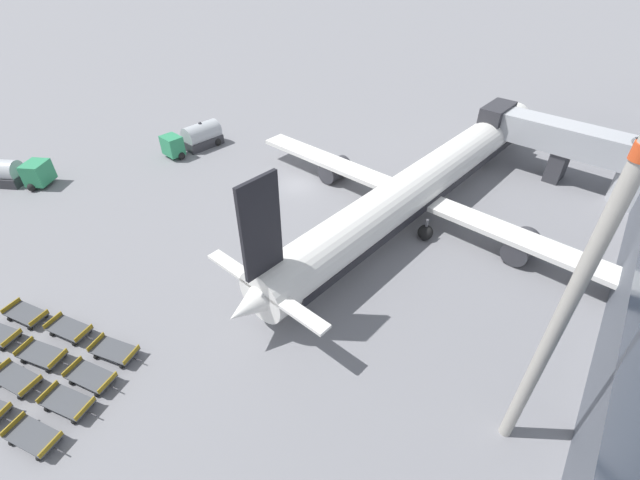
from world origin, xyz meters
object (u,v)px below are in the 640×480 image
baggage_dolly_row_mid_a_col_b (17,379)px  baggage_dolly_row_far_col_c (115,351)px  fuel_tanker_secondary (196,138)px  airplane (422,185)px  baggage_dolly_row_near_col_c (34,437)px  baggage_dolly_row_far_col_a (26,314)px  apron_light_mast (585,270)px  baggage_dolly_row_far_col_b (69,329)px  baggage_dolly_row_mid_b_col_b (42,355)px  fuel_tanker_primary (7,173)px  baggage_dolly_row_mid_b_col_c (91,377)px  baggage_dolly_row_mid_a_col_c (68,403)px

baggage_dolly_row_mid_a_col_b → baggage_dolly_row_far_col_c: size_ratio=1.00×
fuel_tanker_secondary → airplane: bearing=6.2°
baggage_dolly_row_near_col_c → baggage_dolly_row_far_col_c: size_ratio=1.00×
baggage_dolly_row_far_col_a → fuel_tanker_secondary: bearing=114.1°
airplane → baggage_dolly_row_near_col_c: (-7.08, -34.10, -2.44)m
baggage_dolly_row_far_col_a → apron_light_mast: bearing=20.6°
fuel_tanker_secondary → baggage_dolly_row_near_col_c: size_ratio=2.03×
baggage_dolly_row_near_col_c → baggage_dolly_row_far_col_b: 7.88m
airplane → baggage_dolly_row_mid_b_col_b: (-12.25, -31.01, -2.44)m
fuel_tanker_primary → baggage_dolly_row_far_col_c: 30.70m
baggage_dolly_row_far_col_b → fuel_tanker_primary: bearing=163.4°
baggage_dolly_row_far_col_c → baggage_dolly_row_far_col_a: bearing=-167.4°
fuel_tanker_primary → baggage_dolly_row_mid_b_col_c: bearing=-16.4°
baggage_dolly_row_mid_a_col_c → baggage_dolly_row_far_col_b: size_ratio=1.00×
baggage_dolly_row_mid_a_col_b → baggage_dolly_row_mid_a_col_c: bearing=13.5°
baggage_dolly_row_near_col_c → apron_light_mast: (21.11, 15.84, 11.74)m
baggage_dolly_row_near_col_c → baggage_dolly_row_mid_a_col_b: (-4.59, 1.22, 0.00)m
baggage_dolly_row_near_col_c → baggage_dolly_row_mid_b_col_c: size_ratio=1.00×
fuel_tanker_primary → baggage_dolly_row_mid_b_col_b: bearing=-20.6°
fuel_tanker_secondary → baggage_dolly_row_far_col_b: 30.17m
airplane → baggage_dolly_row_far_col_c: (-8.67, -28.04, -2.44)m
baggage_dolly_row_mid_b_col_c → baggage_dolly_row_far_col_a: (-8.72, 0.23, 0.00)m
baggage_dolly_row_mid_a_col_c → baggage_dolly_row_mid_b_col_c: size_ratio=1.00×
baggage_dolly_row_mid_b_col_c → apron_light_mast: apron_light_mast is taller
fuel_tanker_primary → baggage_dolly_row_mid_b_col_b: size_ratio=2.29×
fuel_tanker_secondary → baggage_dolly_row_near_col_c: fuel_tanker_secondary is taller
fuel_tanker_primary → apron_light_mast: (52.60, 2.87, 10.95)m
baggage_dolly_row_mid_b_col_b → baggage_dolly_row_far_col_c: bearing=39.7°
baggage_dolly_row_near_col_c → baggage_dolly_row_mid_a_col_b: size_ratio=1.00×
baggage_dolly_row_near_col_c → baggage_dolly_row_far_col_a: (-9.70, 4.25, 0.00)m
fuel_tanker_secondary → baggage_dolly_row_far_col_a: size_ratio=2.03×
baggage_dolly_row_mid_b_col_c → baggage_dolly_row_far_col_a: same height
baggage_dolly_row_mid_b_col_c → apron_light_mast: (22.09, 11.82, 11.74)m
baggage_dolly_row_mid_a_col_c → baggage_dolly_row_far_col_c: size_ratio=1.00×
airplane → baggage_dolly_row_mid_a_col_c: airplane is taller
fuel_tanker_primary → baggage_dolly_row_mid_b_col_b: (26.33, -9.88, -0.79)m
baggage_dolly_row_near_col_c → baggage_dolly_row_mid_a_col_b: same height
baggage_dolly_row_mid_b_col_b → baggage_dolly_row_mid_b_col_c: same height
baggage_dolly_row_near_col_c → baggage_dolly_row_far_col_b: (-5.81, 5.32, 0.00)m
baggage_dolly_row_far_col_a → baggage_dolly_row_far_col_b: 4.03m
airplane → baggage_dolly_row_far_col_a: airplane is taller
airplane → apron_light_mast: bearing=-52.5°
baggage_dolly_row_far_col_b → baggage_dolly_row_far_col_c: same height
baggage_dolly_row_near_col_c → baggage_dolly_row_mid_b_col_b: bearing=149.1°
fuel_tanker_primary → baggage_dolly_row_near_col_c: fuel_tanker_primary is taller
baggage_dolly_row_mid_a_col_b → baggage_dolly_row_far_col_a: bearing=149.4°
baggage_dolly_row_far_col_a → apron_light_mast: 34.95m
airplane → baggage_dolly_row_mid_a_col_b: airplane is taller
baggage_dolly_row_mid_b_col_c → apron_light_mast: size_ratio=0.17×
airplane → baggage_dolly_row_far_col_c: bearing=-107.2°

